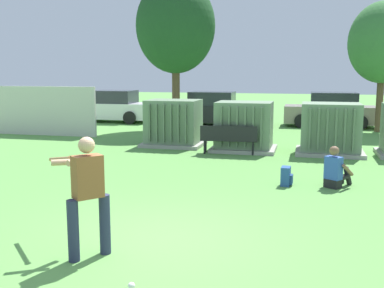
% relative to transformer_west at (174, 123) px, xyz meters
% --- Properties ---
extents(ground_plane, '(96.00, 96.00, 0.00)m').
position_rel_transformer_west_xyz_m(ground_plane, '(2.37, -9.19, -0.79)').
color(ground_plane, '#5B9947').
extents(fence_panel, '(4.80, 0.12, 2.00)m').
position_rel_transformer_west_xyz_m(fence_panel, '(-6.01, 1.31, 0.21)').
color(fence_panel, beige).
rests_on(fence_panel, ground).
extents(transformer_west, '(2.10, 1.70, 1.62)m').
position_rel_transformer_west_xyz_m(transformer_west, '(0.00, 0.00, 0.00)').
color(transformer_west, '#9E9B93').
rests_on(transformer_west, ground).
extents(transformer_mid_west, '(2.10, 1.70, 1.62)m').
position_rel_transformer_west_xyz_m(transformer_mid_west, '(2.56, -0.43, 0.00)').
color(transformer_mid_west, '#9E9B93').
rests_on(transformer_mid_west, ground).
extents(transformer_mid_east, '(2.10, 1.70, 1.62)m').
position_rel_transformer_west_xyz_m(transformer_mid_east, '(5.30, -0.43, 0.00)').
color(transformer_mid_east, '#9E9B93').
rests_on(transformer_mid_east, ground).
extents(park_bench, '(1.82, 0.53, 0.92)m').
position_rel_transformer_west_xyz_m(park_bench, '(2.18, -1.26, -0.25)').
color(park_bench, black).
rests_on(park_bench, ground).
extents(batter, '(1.39, 1.24, 1.74)m').
position_rel_transformer_west_xyz_m(batter, '(1.60, -9.95, 0.19)').
color(batter, '#282D4C').
rests_on(batter, ground).
extents(sports_ball, '(0.09, 0.09, 0.09)m').
position_rel_transformer_west_xyz_m(sports_ball, '(2.58, -10.79, -0.74)').
color(sports_ball, white).
rests_on(sports_ball, ground).
extents(seated_spectator, '(0.69, 0.78, 0.96)m').
position_rel_transformer_west_xyz_m(seated_spectator, '(5.26, -4.88, -0.41)').
color(seated_spectator, black).
rests_on(seated_spectator, ground).
extents(backpack, '(0.28, 0.33, 0.44)m').
position_rel_transformer_west_xyz_m(backpack, '(4.16, -5.01, -0.57)').
color(backpack, '#264C8C').
rests_on(backpack, ground).
extents(tree_left, '(3.46, 3.46, 6.61)m').
position_rel_transformer_west_xyz_m(tree_left, '(-1.15, 4.37, 3.75)').
color(tree_left, brown).
rests_on(tree_left, ground).
extents(tree_center_left, '(2.89, 2.89, 5.53)m').
position_rel_transformer_west_xyz_m(tree_center_left, '(7.57, 5.78, 3.01)').
color(tree_center_left, brown).
rests_on(tree_center_left, ground).
extents(parked_car_leftmost, '(4.21, 1.94, 1.62)m').
position_rel_transformer_west_xyz_m(parked_car_leftmost, '(-5.24, 6.75, -0.04)').
color(parked_car_leftmost, silver).
rests_on(parked_car_leftmost, ground).
extents(parked_car_left_of_center, '(4.22, 1.95, 1.62)m').
position_rel_transformer_west_xyz_m(parked_car_left_of_center, '(-0.06, 6.56, -0.04)').
color(parked_car_left_of_center, black).
rests_on(parked_car_left_of_center, ground).
extents(parked_car_right_of_center, '(4.21, 1.95, 1.62)m').
position_rel_transformer_west_xyz_m(parked_car_right_of_center, '(5.64, 7.23, -0.04)').
color(parked_car_right_of_center, gray).
rests_on(parked_car_right_of_center, ground).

